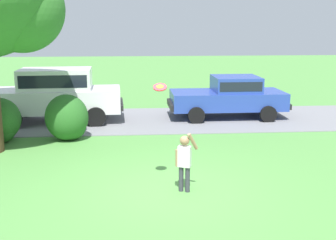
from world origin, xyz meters
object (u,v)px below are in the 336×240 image
(parked_sedan, at_px, (230,95))
(frisbee, at_px, (160,87))
(child_thrower, at_px, (185,159))
(parked_suv, at_px, (57,92))

(parked_sedan, distance_m, frisbee, 7.67)
(child_thrower, height_order, frisbee, frisbee)
(parked_suv, distance_m, frisbee, 7.51)
(parked_suv, bearing_deg, child_thrower, -61.25)
(parked_sedan, distance_m, parked_suv, 6.36)
(parked_sedan, xyz_separation_m, frisbee, (-3.04, -6.91, 1.33))
(parked_sedan, xyz_separation_m, parked_suv, (-6.35, -0.26, 0.23))
(child_thrower, bearing_deg, parked_suv, 118.75)
(parked_suv, relative_size, child_thrower, 3.72)
(child_thrower, bearing_deg, parked_sedan, 70.49)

